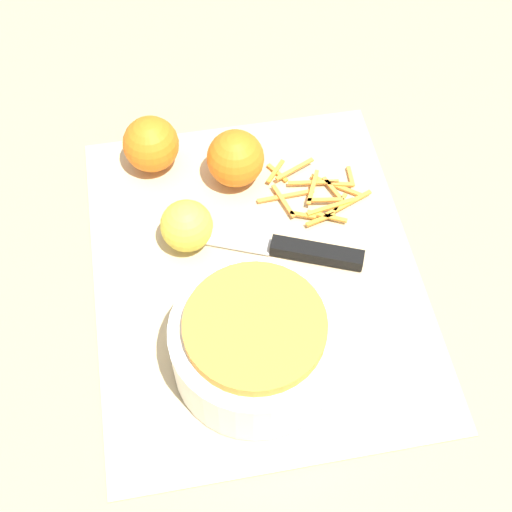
{
  "coord_description": "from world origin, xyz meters",
  "views": [
    {
      "loc": [
        -0.43,
        0.08,
        0.7
      ],
      "look_at": [
        0.0,
        0.0,
        0.04
      ],
      "focal_mm": 50.0,
      "sensor_mm": 36.0,
      "label": 1
    }
  ],
  "objects_px": {
    "knife": "(297,250)",
    "lemon": "(187,226)",
    "orange_left": "(234,159)",
    "orange_right": "(151,144)",
    "bowl_speckled": "(255,344)"
  },
  "relations": [
    {
      "from": "knife",
      "to": "lemon",
      "type": "height_order",
      "value": "lemon"
    },
    {
      "from": "knife",
      "to": "bowl_speckled",
      "type": "bearing_deg",
      "value": 83.05
    },
    {
      "from": "bowl_speckled",
      "to": "orange_right",
      "type": "bearing_deg",
      "value": 14.69
    },
    {
      "from": "lemon",
      "to": "knife",
      "type": "bearing_deg",
      "value": -107.98
    },
    {
      "from": "orange_right",
      "to": "lemon",
      "type": "xyz_separation_m",
      "value": [
        -0.13,
        -0.03,
        -0.0
      ]
    },
    {
      "from": "orange_right",
      "to": "knife",
      "type": "bearing_deg",
      "value": -138.25
    },
    {
      "from": "orange_left",
      "to": "orange_right",
      "type": "bearing_deg",
      "value": 66.68
    },
    {
      "from": "knife",
      "to": "orange_right",
      "type": "distance_m",
      "value": 0.23
    },
    {
      "from": "bowl_speckled",
      "to": "orange_right",
      "type": "height_order",
      "value": "bowl_speckled"
    },
    {
      "from": "knife",
      "to": "orange_right",
      "type": "xyz_separation_m",
      "value": [
        0.17,
        0.15,
        0.03
      ]
    },
    {
      "from": "orange_left",
      "to": "orange_right",
      "type": "xyz_separation_m",
      "value": [
        0.04,
        0.1,
        -0.0
      ]
    },
    {
      "from": "bowl_speckled",
      "to": "orange_left",
      "type": "bearing_deg",
      "value": -4.42
    },
    {
      "from": "knife",
      "to": "orange_right",
      "type": "height_order",
      "value": "orange_right"
    },
    {
      "from": "orange_right",
      "to": "lemon",
      "type": "height_order",
      "value": "orange_right"
    },
    {
      "from": "bowl_speckled",
      "to": "knife",
      "type": "distance_m",
      "value": 0.15
    }
  ]
}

